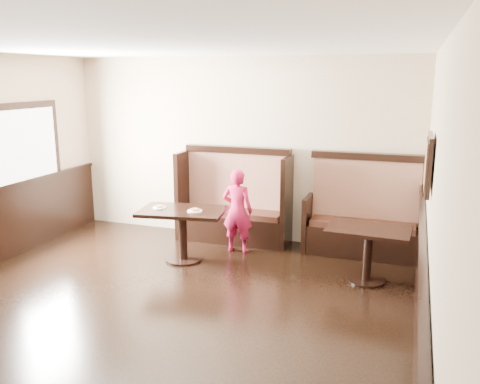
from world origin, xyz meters
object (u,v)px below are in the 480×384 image
at_px(booth_main, 235,207).
at_px(booth_neighbor, 363,221).
at_px(child, 237,211).
at_px(table_main, 183,222).
at_px(table_neighbor, 368,242).

bearing_deg(booth_main, booth_neighbor, -0.05).
height_order(booth_main, booth_neighbor, same).
relative_size(booth_neighbor, child, 1.35).
distance_m(booth_neighbor, child, 1.80).
xyz_separation_m(booth_neighbor, child, (-1.73, -0.51, 0.13)).
bearing_deg(booth_main, child, -66.28).
bearing_deg(table_main, booth_neighbor, 17.04).
height_order(table_neighbor, child, child).
distance_m(booth_main, table_neighbor, 2.35).
bearing_deg(table_neighbor, table_main, -174.81).
height_order(booth_main, table_neighbor, booth_main).
xyz_separation_m(booth_neighbor, table_neighbor, (0.16, -1.03, 0.04)).
bearing_deg(child, table_neighbor, 163.16).
relative_size(booth_main, table_main, 1.41).
height_order(table_main, child, child).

